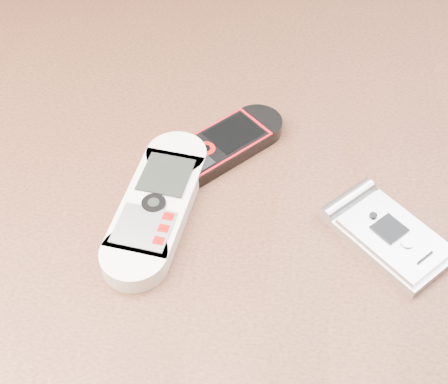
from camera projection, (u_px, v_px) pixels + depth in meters
The scene contains 4 objects.
table at pixel (219, 263), 0.66m from camera, with size 1.20×0.80×0.75m.
nokia_white at pixel (157, 204), 0.56m from camera, with size 0.06×0.18×0.02m, color white.
nokia_black_red at pixel (214, 150), 0.61m from camera, with size 0.05×0.16×0.02m, color black.
motorola_razr at pixel (391, 236), 0.54m from camera, with size 0.06×0.11×0.02m, color #BBBBC0.
Camera 1 is at (0.07, -0.37, 1.19)m, focal length 50.00 mm.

